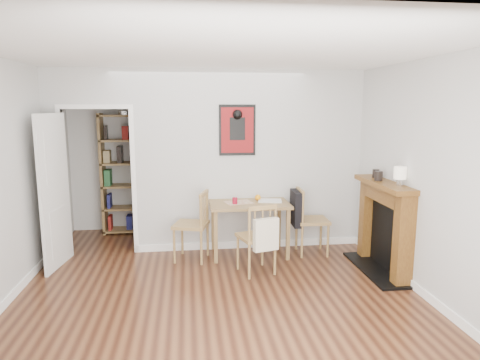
{
  "coord_description": "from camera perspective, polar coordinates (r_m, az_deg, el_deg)",
  "views": [
    {
      "loc": [
        -0.32,
        -4.72,
        2.09
      ],
      "look_at": [
        0.35,
        0.6,
        1.16
      ],
      "focal_mm": 32.0,
      "sensor_mm": 36.0,
      "label": 1
    }
  ],
  "objects": [
    {
      "name": "ground",
      "position": [
        5.17,
        -3.08,
        -13.99
      ],
      "size": [
        5.2,
        5.2,
        0.0
      ],
      "primitive_type": "plane",
      "color": "brown",
      "rests_on": "ground"
    },
    {
      "name": "room_shell",
      "position": [
        6.13,
        -3.16,
        2.41
      ],
      "size": [
        5.2,
        5.2,
        5.2
      ],
      "color": "#B9B9B7",
      "rests_on": "ground"
    },
    {
      "name": "dining_table",
      "position": [
        6.02,
        1.23,
        -3.86
      ],
      "size": [
        1.11,
        0.71,
        0.76
      ],
      "color": "olive",
      "rests_on": "ground"
    },
    {
      "name": "chair_left",
      "position": [
        5.9,
        -6.54,
        -6.05
      ],
      "size": [
        0.59,
        0.59,
        0.96
      ],
      "color": "#A37B4B",
      "rests_on": "ground"
    },
    {
      "name": "chair_right",
      "position": [
        6.18,
        9.41,
        -5.28
      ],
      "size": [
        0.56,
        0.49,
        0.95
      ],
      "color": "#A37B4B",
      "rests_on": "ground"
    },
    {
      "name": "chair_front",
      "position": [
        5.42,
        2.24,
        -7.64
      ],
      "size": [
        0.57,
        0.6,
        0.91
      ],
      "color": "#A37B4B",
      "rests_on": "ground"
    },
    {
      "name": "bookshelf",
      "position": [
        7.27,
        -14.75,
        0.71
      ],
      "size": [
        0.83,
        0.33,
        1.98
      ],
      "color": "olive",
      "rests_on": "ground"
    },
    {
      "name": "fireplace",
      "position": [
        5.75,
        18.78,
        -5.55
      ],
      "size": [
        0.45,
        1.25,
        1.16
      ],
      "color": "brown",
      "rests_on": "ground"
    },
    {
      "name": "red_glass",
      "position": [
        5.89,
        -0.68,
        -2.79
      ],
      "size": [
        0.07,
        0.07,
        0.09
      ],
      "primitive_type": "cylinder",
      "color": "maroon",
      "rests_on": "dining_table"
    },
    {
      "name": "orange_fruit",
      "position": [
        6.12,
        2.4,
        -2.34
      ],
      "size": [
        0.08,
        0.08,
        0.08
      ],
      "primitive_type": "sphere",
      "color": "orange",
      "rests_on": "dining_table"
    },
    {
      "name": "placemat",
      "position": [
        5.99,
        -0.17,
        -3.0
      ],
      "size": [
        0.42,
        0.36,
        0.0
      ],
      "primitive_type": "cube",
      "rotation": [
        0.0,
        0.0,
        0.25
      ],
      "color": "beige",
      "rests_on": "dining_table"
    },
    {
      "name": "notebook",
      "position": [
        6.08,
        4.0,
        -2.78
      ],
      "size": [
        0.36,
        0.29,
        0.02
      ],
      "primitive_type": "cube",
      "rotation": [
        0.0,
        0.0,
        -0.17
      ],
      "color": "silver",
      "rests_on": "dining_table"
    },
    {
      "name": "mantel_lamp",
      "position": [
        5.35,
        20.57,
        0.75
      ],
      "size": [
        0.15,
        0.15,
        0.23
      ],
      "color": "silver",
      "rests_on": "fireplace"
    },
    {
      "name": "ceramic_jar_a",
      "position": [
        5.65,
        17.99,
        0.52
      ],
      "size": [
        0.1,
        0.1,
        0.12
      ],
      "primitive_type": "cylinder",
      "color": "black",
      "rests_on": "fireplace"
    },
    {
      "name": "ceramic_jar_b",
      "position": [
        5.89,
        17.64,
        0.84
      ],
      "size": [
        0.09,
        0.09,
        0.11
      ],
      "primitive_type": "cylinder",
      "color": "black",
      "rests_on": "fireplace"
    }
  ]
}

